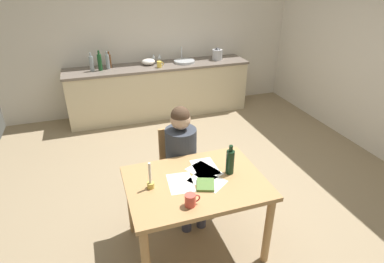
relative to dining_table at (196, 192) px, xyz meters
The scene contains 24 objects.
ground_plane 1.18m from the dining_table, 65.37° to the left, with size 5.20×5.20×0.04m, color #937F60.
wall_back 3.59m from the dining_table, 83.28° to the left, with size 5.20×0.12×2.60m, color silver.
kitchen_counter 3.17m from the dining_table, 82.51° to the left, with size 3.13×0.64×0.90m.
dining_table is the anchor object (origin of this frame).
chair_at_table 0.69m from the dining_table, 86.39° to the left, with size 0.41×0.41×0.88m.
person_seated 0.53m from the dining_table, 84.92° to the left, with size 0.33×0.60×1.19m.
coffee_mug 0.35m from the dining_table, 116.53° to the right, with size 0.13×0.09×0.10m.
candlestick 0.43m from the dining_table, behind, with size 0.06×0.06×0.24m.
book_magazine 0.16m from the dining_table, 57.56° to the right, with size 0.15×0.17×0.02m, color #537836.
paper_letter 0.15m from the dining_table, 17.98° to the right, with size 0.21×0.30×0.00m, color white.
paper_bill 0.20m from the dining_table, 43.80° to the left, with size 0.21×0.30×0.00m, color white.
paper_envelope 0.26m from the dining_table, 49.86° to the left, with size 0.21×0.30×0.00m, color white.
paper_receipt 0.17m from the dining_table, behind, with size 0.21×0.30×0.00m, color white.
wine_bottle_on_table 0.40m from the dining_table, ahead, with size 0.07×0.07×0.28m.
sink_unit 3.28m from the dining_table, 74.42° to the left, with size 0.36×0.36×0.24m.
bottle_oil 3.21m from the dining_table, 102.13° to the left, with size 0.07×0.07×0.29m.
bottle_vinegar 3.20m from the dining_table, 99.84° to the left, with size 0.07×0.07×0.32m.
bottle_wine_red 3.22m from the dining_table, 97.47° to the left, with size 0.06×0.06×0.28m.
bottle_sauce 3.27m from the dining_table, 96.82° to the left, with size 0.06×0.06×0.27m.
mixing_bowl 3.24m from the dining_table, 85.41° to the left, with size 0.23×0.23×0.10m, color white.
stovetop_kettle 3.50m from the dining_table, 64.54° to the left, with size 0.18×0.18×0.22m.
wine_glass_near_sink 3.35m from the dining_table, 81.79° to the left, with size 0.07×0.07×0.15m.
wine_glass_by_kettle 3.33m from the dining_table, 83.59° to the left, with size 0.07×0.07×0.15m.
teacup_on_counter 3.03m from the dining_table, 82.39° to the left, with size 0.12×0.08×0.10m.
Camera 1 is at (-1.16, -3.02, 2.39)m, focal length 29.89 mm.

